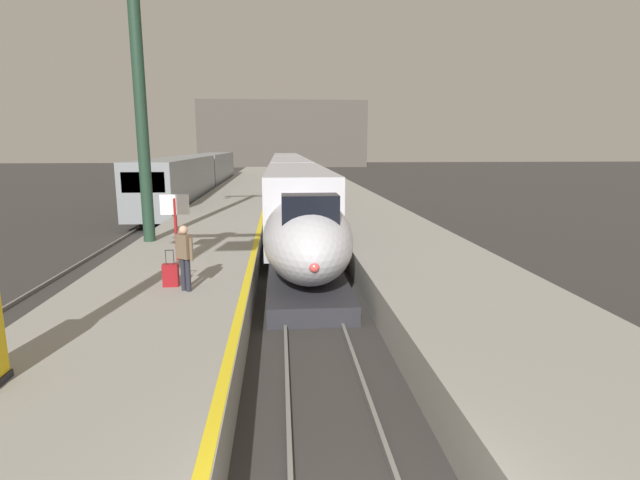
{
  "coord_description": "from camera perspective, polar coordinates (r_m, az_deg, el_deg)",
  "views": [
    {
      "loc": [
        -0.83,
        -3.98,
        4.71
      ],
      "look_at": [
        0.39,
        10.83,
        1.8
      ],
      "focal_mm": 27.3,
      "sensor_mm": 36.0,
      "label": 1
    }
  ],
  "objects": [
    {
      "name": "rail_secondary_right",
      "position": [
        32.48,
        -16.25,
        2.41
      ],
      "size": [
        0.08,
        110.0,
        0.12
      ],
      "primitive_type": "cube",
      "color": "slate",
      "rests_on": "ground"
    },
    {
      "name": "regional_train_adjacent",
      "position": [
        45.43,
        -14.03,
        7.51
      ],
      "size": [
        2.85,
        36.6,
        3.8
      ],
      "color": "gray",
      "rests_on": "ground"
    },
    {
      "name": "rail_main_right",
      "position": [
        31.86,
        -1.82,
        2.69
      ],
      "size": [
        0.08,
        110.0,
        0.12
      ],
      "primitive_type": "cube",
      "color": "slate",
      "rests_on": "ground"
    },
    {
      "name": "rolling_suitcase",
      "position": [
        13.38,
        -17.1,
        -3.94
      ],
      "size": [
        0.4,
        0.22,
        0.98
      ],
      "color": "maroon",
      "rests_on": "platform_left"
    },
    {
      "name": "highspeed_train_main",
      "position": [
        39.45,
        -3.52,
        7.07
      ],
      "size": [
        2.92,
        56.41,
        3.6
      ],
      "color": "silver",
      "rests_on": "ground"
    },
    {
      "name": "terminus_back_wall",
      "position": [
        106.01,
        -4.37,
        12.3
      ],
      "size": [
        36.0,
        2.0,
        14.0
      ],
      "primitive_type": "cube",
      "color": "#4C4742",
      "rests_on": "ground"
    },
    {
      "name": "passenger_near_edge",
      "position": [
        12.7,
        -15.59,
        -1.47
      ],
      "size": [
        0.47,
        0.4,
        1.69
      ],
      "color": "#23232D",
      "rests_on": "platform_left"
    },
    {
      "name": "rail_main_left",
      "position": [
        31.82,
        -4.52,
        2.65
      ],
      "size": [
        0.08,
        110.0,
        0.12
      ],
      "primitive_type": "cube",
      "color": "slate",
      "rests_on": "ground"
    },
    {
      "name": "station_column_mid",
      "position": [
        19.8,
        -20.51,
        17.65
      ],
      "size": [
        4.0,
        0.68,
        10.37
      ],
      "color": "#1E3828",
      "rests_on": "platform_left"
    },
    {
      "name": "rail_secondary_left",
      "position": [
        32.81,
        -18.82,
        2.35
      ],
      "size": [
        0.08,
        110.0,
        0.12
      ],
      "primitive_type": "cube",
      "color": "slate",
      "rests_on": "ground"
    },
    {
      "name": "platform_left_safety_stripe",
      "position": [
        28.97,
        -6.54,
        3.77
      ],
      "size": [
        0.2,
        107.8,
        0.01
      ],
      "primitive_type": "cube",
      "color": "yellow",
      "rests_on": "platform_left"
    },
    {
      "name": "platform_right",
      "position": [
        29.44,
        4.89,
        2.87
      ],
      "size": [
        4.8,
        110.0,
        1.05
      ],
      "primitive_type": "cube",
      "color": "gray",
      "rests_on": "ground"
    },
    {
      "name": "platform_left",
      "position": [
        29.21,
        -11.0,
        2.65
      ],
      "size": [
        4.8,
        110.0,
        1.05
      ],
      "primitive_type": "cube",
      "color": "gray",
      "rests_on": "ground"
    },
    {
      "name": "departure_info_board",
      "position": [
        16.18,
        -16.63,
        2.97
      ],
      "size": [
        0.9,
        0.1,
        2.12
      ],
      "color": "maroon",
      "rests_on": "platform_left"
    }
  ]
}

